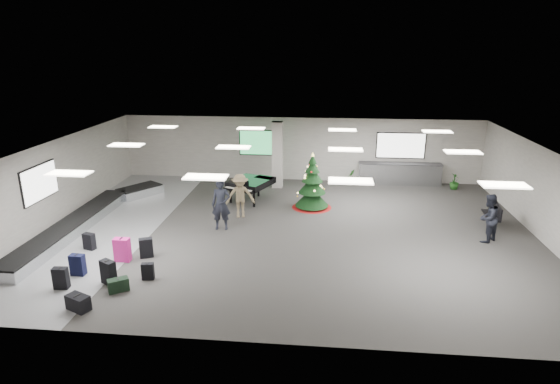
# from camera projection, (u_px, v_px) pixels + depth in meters

# --- Properties ---
(ground) EXTENTS (18.00, 18.00, 0.00)m
(ground) POSITION_uv_depth(u_px,v_px,m) (288.00, 230.00, 17.55)
(ground) COLOR #34322F
(ground) RESTS_ON ground
(room_envelope) EXTENTS (18.02, 14.02, 3.21)m
(room_envelope) POSITION_uv_depth(u_px,v_px,m) (280.00, 166.00, 17.53)
(room_envelope) COLOR #9E9991
(room_envelope) RESTS_ON ground
(baggage_carousel) EXTENTS (2.28, 9.71, 0.43)m
(baggage_carousel) POSITION_uv_depth(u_px,v_px,m) (87.00, 218.00, 18.15)
(baggage_carousel) COLOR silver
(baggage_carousel) RESTS_ON ground
(service_counter) EXTENTS (4.05, 0.65, 1.08)m
(service_counter) POSITION_uv_depth(u_px,v_px,m) (400.00, 174.00, 23.23)
(service_counter) COLOR silver
(service_counter) RESTS_ON ground
(suitcase_0) EXTENTS (0.42, 0.25, 0.66)m
(suitcase_0) POSITION_uv_depth(u_px,v_px,m) (61.00, 278.00, 13.28)
(suitcase_0) COLOR black
(suitcase_0) RESTS_ON ground
(suitcase_1) EXTENTS (0.53, 0.44, 0.74)m
(suitcase_1) POSITION_uv_depth(u_px,v_px,m) (108.00, 272.00, 13.53)
(suitcase_1) COLOR black
(suitcase_1) RESTS_ON ground
(pink_suitcase) EXTENTS (0.50, 0.28, 0.80)m
(pink_suitcase) POSITION_uv_depth(u_px,v_px,m) (122.00, 250.00, 14.96)
(pink_suitcase) COLOR #D71C81
(pink_suitcase) RESTS_ON ground
(suitcase_3) EXTENTS (0.49, 0.39, 0.67)m
(suitcase_3) POSITION_uv_depth(u_px,v_px,m) (146.00, 248.00, 15.26)
(suitcase_3) COLOR black
(suitcase_3) RESTS_ON ground
(navy_suitcase) EXTENTS (0.43, 0.26, 0.67)m
(navy_suitcase) POSITION_uv_depth(u_px,v_px,m) (78.00, 265.00, 14.07)
(navy_suitcase) COLOR black
(navy_suitcase) RESTS_ON ground
(green_duffel) EXTENTS (0.62, 0.55, 0.39)m
(green_duffel) POSITION_uv_depth(u_px,v_px,m) (118.00, 285.00, 13.17)
(green_duffel) COLOR black
(green_duffel) RESTS_ON ground
(suitcase_7) EXTENTS (0.37, 0.23, 0.53)m
(suitcase_7) POSITION_uv_depth(u_px,v_px,m) (148.00, 271.00, 13.82)
(suitcase_7) COLOR black
(suitcase_7) RESTS_ON ground
(suitcase_8) EXTENTS (0.44, 0.33, 0.59)m
(suitcase_8) POSITION_uv_depth(u_px,v_px,m) (89.00, 241.00, 15.84)
(suitcase_8) COLOR black
(suitcase_8) RESTS_ON ground
(black_duffel) EXTENTS (0.71, 0.57, 0.43)m
(black_duffel) POSITION_uv_depth(u_px,v_px,m) (78.00, 303.00, 12.24)
(black_duffel) COLOR black
(black_duffel) RESTS_ON ground
(christmas_tree) EXTENTS (1.69, 1.69, 2.41)m
(christmas_tree) POSITION_uv_depth(u_px,v_px,m) (312.00, 189.00, 19.80)
(christmas_tree) COLOR maroon
(christmas_tree) RESTS_ON ground
(grand_piano) EXTENTS (2.12, 2.38, 1.12)m
(grand_piano) POSITION_uv_depth(u_px,v_px,m) (250.00, 183.00, 20.67)
(grand_piano) COLOR black
(grand_piano) RESTS_ON ground
(bench) EXTENTS (0.59, 1.38, 0.85)m
(bench) POSITION_uv_depth(u_px,v_px,m) (494.00, 213.00, 17.96)
(bench) COLOR black
(bench) RESTS_ON ground
(traveler_a) EXTENTS (0.75, 0.52, 1.95)m
(traveler_a) POSITION_uv_depth(u_px,v_px,m) (221.00, 204.00, 17.40)
(traveler_a) COLOR black
(traveler_a) RESTS_ON ground
(traveler_b) EXTENTS (1.26, 0.88, 1.78)m
(traveler_b) POSITION_uv_depth(u_px,v_px,m) (240.00, 196.00, 18.68)
(traveler_b) COLOR #816E4F
(traveler_b) RESTS_ON ground
(traveler_bench) EXTENTS (1.07, 1.06, 1.75)m
(traveler_bench) POSITION_uv_depth(u_px,v_px,m) (488.00, 218.00, 16.32)
(traveler_bench) COLOR black
(traveler_bench) RESTS_ON ground
(potted_plant_left) EXTENTS (0.54, 0.50, 0.78)m
(potted_plant_left) POSITION_uv_depth(u_px,v_px,m) (350.00, 177.00, 23.23)
(potted_plant_left) COLOR #1A4616
(potted_plant_left) RESTS_ON ground
(potted_plant_right) EXTENTS (0.50, 0.50, 0.79)m
(potted_plant_right) POSITION_uv_depth(u_px,v_px,m) (455.00, 181.00, 22.45)
(potted_plant_right) COLOR #1A4616
(potted_plant_right) RESTS_ON ground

